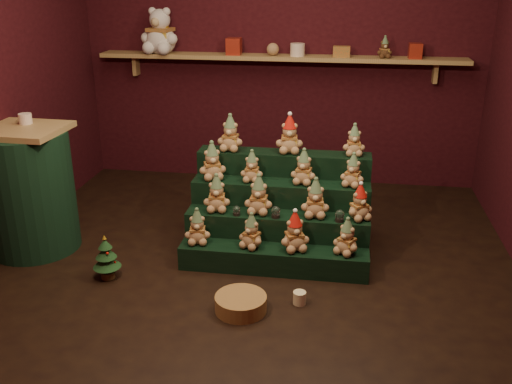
% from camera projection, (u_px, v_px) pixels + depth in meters
% --- Properties ---
extents(ground, '(4.00, 4.00, 0.00)m').
position_uv_depth(ground, '(249.00, 266.00, 4.32)').
color(ground, black).
rests_on(ground, ground).
extents(back_wall, '(4.00, 0.10, 2.80)m').
position_uv_depth(back_wall, '(282.00, 45.00, 5.70)').
color(back_wall, black).
rests_on(back_wall, ground).
extents(front_wall, '(4.00, 0.10, 2.80)m').
position_uv_depth(front_wall, '(149.00, 189.00, 1.92)').
color(front_wall, black).
rests_on(front_wall, ground).
extents(back_shelf, '(3.60, 0.26, 0.24)m').
position_uv_depth(back_shelf, '(279.00, 58.00, 5.58)').
color(back_shelf, '#A68953').
rests_on(back_shelf, ground).
extents(riser_tier_front, '(1.40, 0.22, 0.18)m').
position_uv_depth(riser_tier_front, '(273.00, 259.00, 4.23)').
color(riser_tier_front, black).
rests_on(riser_tier_front, ground).
extents(riser_tier_midfront, '(1.40, 0.22, 0.36)m').
position_uv_depth(riser_tier_midfront, '(277.00, 236.00, 4.40)').
color(riser_tier_midfront, black).
rests_on(riser_tier_midfront, ground).
extents(riser_tier_midback, '(1.40, 0.22, 0.54)m').
position_uv_depth(riser_tier_midback, '(280.00, 214.00, 4.57)').
color(riser_tier_midback, black).
rests_on(riser_tier_midback, ground).
extents(riser_tier_back, '(1.40, 0.22, 0.72)m').
position_uv_depth(riser_tier_back, '(283.00, 194.00, 4.74)').
color(riser_tier_back, black).
rests_on(riser_tier_back, ground).
extents(teddy_0, '(0.22, 0.20, 0.27)m').
position_uv_depth(teddy_0, '(197.00, 226.00, 4.24)').
color(teddy_0, tan).
rests_on(teddy_0, riser_tier_front).
extents(teddy_1, '(0.24, 0.23, 0.26)m').
position_uv_depth(teddy_1, '(252.00, 231.00, 4.17)').
color(teddy_1, tan).
rests_on(teddy_1, riser_tier_front).
extents(teddy_2, '(0.27, 0.26, 0.30)m').
position_uv_depth(teddy_2, '(295.00, 231.00, 4.13)').
color(teddy_2, tan).
rests_on(teddy_2, riser_tier_front).
extents(teddy_3, '(0.26, 0.25, 0.27)m').
position_uv_depth(teddy_3, '(347.00, 236.00, 4.08)').
color(teddy_3, tan).
rests_on(teddy_3, riser_tier_front).
extents(teddy_4, '(0.23, 0.21, 0.29)m').
position_uv_depth(teddy_4, '(217.00, 193.00, 4.35)').
color(teddy_4, tan).
rests_on(teddy_4, riser_tier_midfront).
extents(teddy_5, '(0.22, 0.20, 0.30)m').
position_uv_depth(teddy_5, '(259.00, 195.00, 4.31)').
color(teddy_5, tan).
rests_on(teddy_5, riser_tier_midfront).
extents(teddy_6, '(0.22, 0.20, 0.30)m').
position_uv_depth(teddy_6, '(315.00, 198.00, 4.25)').
color(teddy_6, tan).
rests_on(teddy_6, riser_tier_midfront).
extents(teddy_7, '(0.26, 0.25, 0.27)m').
position_uv_depth(teddy_7, '(360.00, 202.00, 4.20)').
color(teddy_7, tan).
rests_on(teddy_7, riser_tier_midfront).
extents(teddy_8, '(0.27, 0.26, 0.30)m').
position_uv_depth(teddy_8, '(212.00, 161.00, 4.50)').
color(teddy_8, tan).
rests_on(teddy_8, riser_tier_midback).
extents(teddy_9, '(0.18, 0.16, 0.25)m').
position_uv_depth(teddy_9, '(252.00, 166.00, 4.45)').
color(teddy_9, tan).
rests_on(teddy_9, riser_tier_midback).
extents(teddy_10, '(0.22, 0.20, 0.27)m').
position_uv_depth(teddy_10, '(304.00, 167.00, 4.40)').
color(teddy_10, tan).
rests_on(teddy_10, riser_tier_midback).
extents(teddy_11, '(0.23, 0.22, 0.26)m').
position_uv_depth(teddy_11, '(353.00, 170.00, 4.35)').
color(teddy_11, tan).
rests_on(teddy_11, riser_tier_midback).
extents(teddy_12, '(0.22, 0.20, 0.29)m').
position_uv_depth(teddy_12, '(230.00, 133.00, 4.61)').
color(teddy_12, tan).
rests_on(teddy_12, riser_tier_back).
extents(teddy_13, '(0.24, 0.22, 0.30)m').
position_uv_depth(teddy_13, '(289.00, 134.00, 4.55)').
color(teddy_13, tan).
rests_on(teddy_13, riser_tier_back).
extents(teddy_14, '(0.19, 0.18, 0.25)m').
position_uv_depth(teddy_14, '(354.00, 140.00, 4.50)').
color(teddy_14, tan).
rests_on(teddy_14, riser_tier_back).
extents(snow_globe_a, '(0.06, 0.06, 0.08)m').
position_uv_depth(snow_globe_a, '(237.00, 211.00, 4.31)').
color(snow_globe_a, black).
rests_on(snow_globe_a, riser_tier_midfront).
extents(snow_globe_b, '(0.07, 0.07, 0.09)m').
position_uv_depth(snow_globe_b, '(276.00, 212.00, 4.26)').
color(snow_globe_b, black).
rests_on(snow_globe_b, riser_tier_midfront).
extents(snow_globe_c, '(0.07, 0.07, 0.09)m').
position_uv_depth(snow_globe_c, '(340.00, 216.00, 4.19)').
color(snow_globe_c, black).
rests_on(snow_globe_c, riser_tier_midfront).
extents(side_table, '(0.69, 0.69, 1.00)m').
position_uv_depth(side_table, '(29.00, 190.00, 4.45)').
color(side_table, '#A68953').
rests_on(side_table, ground).
extents(table_ornament, '(0.10, 0.10, 0.08)m').
position_uv_depth(table_ornament, '(25.00, 119.00, 4.34)').
color(table_ornament, beige).
rests_on(table_ornament, side_table).
extents(mini_christmas_tree, '(0.20, 0.20, 0.34)m').
position_uv_depth(mini_christmas_tree, '(106.00, 257.00, 4.10)').
color(mini_christmas_tree, '#483319').
rests_on(mini_christmas_tree, ground).
extents(mug_left, '(0.10, 0.10, 0.10)m').
position_uv_depth(mug_left, '(226.00, 301.00, 3.76)').
color(mug_left, beige).
rests_on(mug_left, ground).
extents(mug_right, '(0.09, 0.09, 0.09)m').
position_uv_depth(mug_right, '(300.00, 298.00, 3.82)').
color(mug_right, beige).
rests_on(mug_right, ground).
extents(wicker_basket, '(0.41, 0.41, 0.11)m').
position_uv_depth(wicker_basket, '(241.00, 303.00, 3.74)').
color(wicker_basket, '#A67D43').
rests_on(wicker_basket, ground).
extents(white_bear, '(0.45, 0.42, 0.55)m').
position_uv_depth(white_bear, '(160.00, 25.00, 5.61)').
color(white_bear, silver).
rests_on(white_bear, back_shelf).
extents(brown_bear, '(0.16, 0.15, 0.20)m').
position_uv_depth(brown_bear, '(385.00, 47.00, 5.36)').
color(brown_bear, '#4D2C19').
rests_on(brown_bear, back_shelf).
extents(gift_tin_red_a, '(0.14, 0.14, 0.16)m').
position_uv_depth(gift_tin_red_a, '(234.00, 46.00, 5.58)').
color(gift_tin_red_a, '#9E2918').
rests_on(gift_tin_red_a, back_shelf).
extents(gift_tin_cream, '(0.14, 0.14, 0.12)m').
position_uv_depth(gift_tin_cream, '(297.00, 50.00, 5.50)').
color(gift_tin_cream, beige).
rests_on(gift_tin_cream, back_shelf).
extents(gift_tin_red_b, '(0.12, 0.12, 0.14)m').
position_uv_depth(gift_tin_red_b, '(415.00, 51.00, 5.34)').
color(gift_tin_red_b, '#9E2918').
rests_on(gift_tin_red_b, back_shelf).
extents(shelf_plush_ball, '(0.12, 0.12, 0.12)m').
position_uv_depth(shelf_plush_ball, '(273.00, 49.00, 5.53)').
color(shelf_plush_ball, tan).
rests_on(shelf_plush_ball, back_shelf).
extents(scarf_gift_box, '(0.16, 0.10, 0.10)m').
position_uv_depth(scarf_gift_box, '(342.00, 52.00, 5.45)').
color(scarf_gift_box, '#CA541C').
rests_on(scarf_gift_box, back_shelf).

